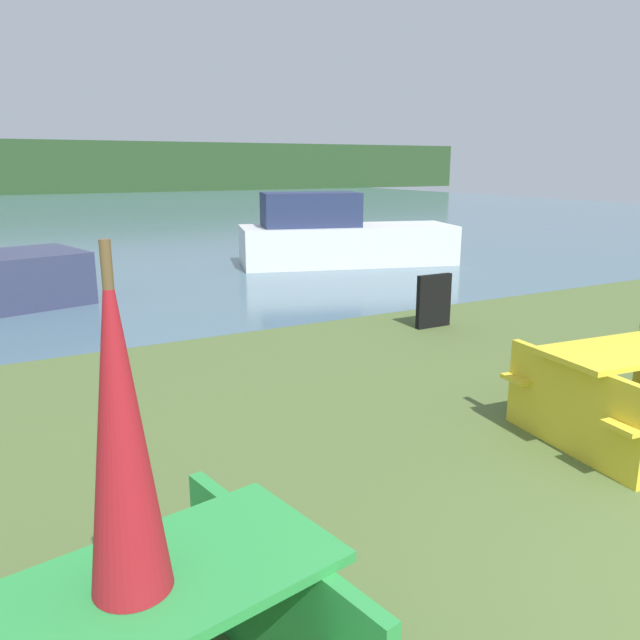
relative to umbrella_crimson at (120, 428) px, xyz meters
name	(u,v)px	position (x,y,z in m)	size (l,w,h in m)	color
water	(63,212)	(3.30, 30.71, -1.39)	(60.00, 50.00, 0.00)	slate
far_treeline	(26,167)	(3.30, 50.71, 0.61)	(80.00, 1.60, 4.00)	#284723
umbrella_crimson	(120,428)	(0.00, 0.00, 0.00)	(0.28, 0.28, 2.01)	brown
boat	(340,238)	(6.86, 10.25, -0.78)	(5.09, 2.92, 1.62)	silver
signboard	(434,301)	(5.14, 4.71, -1.01)	(0.55, 0.08, 0.75)	black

